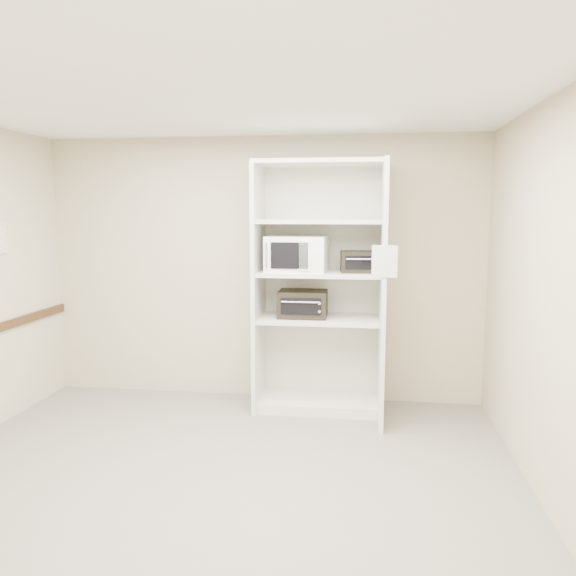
# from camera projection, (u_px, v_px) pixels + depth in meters

# --- Properties ---
(floor) EXTENTS (4.50, 4.00, 0.01)m
(floor) POSITION_uv_depth(u_px,v_px,m) (213.00, 485.00, 4.02)
(floor) COLOR #615B51
(floor) RESTS_ON ground
(ceiling) EXTENTS (4.50, 4.00, 0.01)m
(ceiling) POSITION_uv_depth(u_px,v_px,m) (206.00, 95.00, 3.66)
(ceiling) COLOR white
(wall_back) EXTENTS (4.50, 0.02, 2.70)m
(wall_back) POSITION_uv_depth(u_px,v_px,m) (262.00, 269.00, 5.80)
(wall_back) COLOR #C4B18E
(wall_back) RESTS_ON ground
(wall_front) EXTENTS (4.50, 0.02, 2.70)m
(wall_front) POSITION_uv_depth(u_px,v_px,m) (47.00, 390.00, 1.88)
(wall_front) COLOR #C4B18E
(wall_front) RESTS_ON ground
(wall_right) EXTENTS (0.02, 4.00, 2.70)m
(wall_right) POSITION_uv_depth(u_px,v_px,m) (555.00, 306.00, 3.54)
(wall_right) COLOR #C4B18E
(wall_right) RESTS_ON ground
(shelving_unit) EXTENTS (1.24, 0.92, 2.42)m
(shelving_unit) POSITION_uv_depth(u_px,v_px,m) (324.00, 296.00, 5.45)
(shelving_unit) COLOR silver
(shelving_unit) RESTS_ON floor
(microwave) EXTENTS (0.59, 0.46, 0.34)m
(microwave) POSITION_uv_depth(u_px,v_px,m) (297.00, 254.00, 5.39)
(microwave) COLOR white
(microwave) RESTS_ON shelving_unit
(toaster_oven_upper) EXTENTS (0.38, 0.30, 0.20)m
(toaster_oven_upper) POSITION_uv_depth(u_px,v_px,m) (359.00, 262.00, 5.33)
(toaster_oven_upper) COLOR black
(toaster_oven_upper) RESTS_ON shelving_unit
(toaster_oven_lower) EXTENTS (0.47, 0.36, 0.26)m
(toaster_oven_lower) POSITION_uv_depth(u_px,v_px,m) (303.00, 304.00, 5.48)
(toaster_oven_lower) COLOR black
(toaster_oven_lower) RESTS_ON shelving_unit
(paper_sign) EXTENTS (0.21, 0.02, 0.27)m
(paper_sign) POSITION_uv_depth(u_px,v_px,m) (385.00, 262.00, 4.71)
(paper_sign) COLOR white
(paper_sign) RESTS_ON shelving_unit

